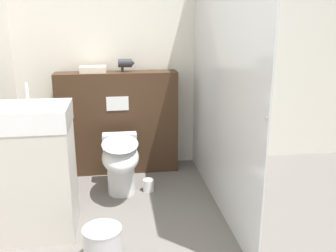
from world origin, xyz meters
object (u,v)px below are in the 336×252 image
Objects in this scene: toilet at (121,160)px; waste_bin at (103,245)px; sink_vanity at (32,171)px; hair_drier at (126,63)px.

toilet is 2.47× the size of waste_bin.
sink_vanity is 6.82× the size of hair_drier.
waste_bin is (0.51, -0.45, -0.38)m from sink_vanity.
sink_vanity is at bearing -140.66° from toilet.
sink_vanity is at bearing -123.26° from hair_drier.
waste_bin is (-0.24, -1.59, -1.02)m from hair_drier.
hair_drier is (0.75, 1.14, 0.64)m from sink_vanity.
hair_drier reaches higher than waste_bin.
hair_drier is at bearing 56.74° from sink_vanity.
waste_bin is (-0.14, -0.98, -0.21)m from toilet.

